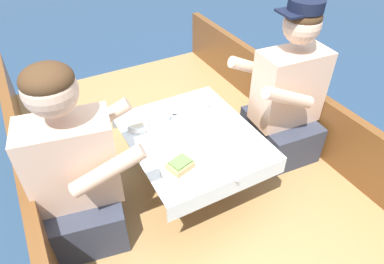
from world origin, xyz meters
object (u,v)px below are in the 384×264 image
at_px(person_starboard, 286,99).
at_px(tin_can, 216,114).
at_px(person_port, 77,174).
at_px(coffee_cup_port, 204,105).
at_px(coffee_cup_starboard, 162,117).
at_px(sandwich, 180,165).

distance_m(person_starboard, tin_can, 0.46).
height_order(person_port, coffee_cup_port, person_port).
distance_m(person_starboard, coffee_cup_port, 0.51).
bearing_deg(person_starboard, coffee_cup_starboard, -11.61).
distance_m(coffee_cup_starboard, tin_can, 0.31).
relative_size(sandwich, tin_can, 2.08).
bearing_deg(sandwich, tin_can, 37.10).
relative_size(sandwich, coffee_cup_starboard, 1.30).
height_order(person_starboard, tin_can, person_starboard).
xyz_separation_m(sandwich, coffee_cup_starboard, (0.09, 0.40, 0.00)).
height_order(sandwich, coffee_cup_starboard, coffee_cup_starboard).
bearing_deg(sandwich, person_port, 159.97).
relative_size(person_port, coffee_cup_port, 10.81).
relative_size(person_port, sandwich, 6.98).
xyz_separation_m(coffee_cup_starboard, tin_can, (0.29, -0.12, -0.01)).
bearing_deg(tin_can, person_port, -172.11).
height_order(sandwich, tin_can, sandwich).
xyz_separation_m(sandwich, tin_can, (0.38, 0.29, -0.00)).
height_order(person_starboard, coffee_cup_port, person_starboard).
distance_m(person_starboard, sandwich, 0.84).
distance_m(coffee_cup_port, coffee_cup_starboard, 0.28).
distance_m(person_port, coffee_cup_port, 0.86).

